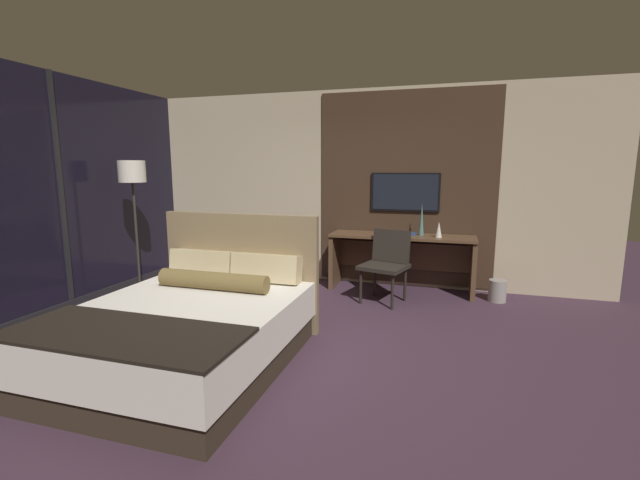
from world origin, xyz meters
TOP-DOWN VIEW (x-y plane):
  - ground_plane at (0.00, 0.00)m, footprint 16.00×16.00m
  - wall_back_tv_panel at (0.12, 2.59)m, footprint 7.20×0.09m
  - wall_left_window at (-3.00, 0.40)m, footprint 0.06×6.00m
  - bed at (-0.65, -0.53)m, footprint 1.73×2.13m
  - desk at (0.85, 2.31)m, footprint 1.95×0.53m
  - tv at (0.85, 2.52)m, footprint 0.95×0.04m
  - desk_chair at (0.72, 1.78)m, footprint 0.65×0.65m
  - floor_lamp at (-2.51, 1.07)m, footprint 0.34×0.34m
  - vase_tall at (1.10, 2.33)m, footprint 0.07×0.07m
  - vase_short at (1.34, 2.21)m, footprint 0.09×0.09m
  - book at (0.92, 2.30)m, footprint 0.25×0.20m
  - waste_bin at (2.10, 2.15)m, footprint 0.22×0.22m

SIDE VIEW (x-z plane):
  - ground_plane at x=0.00m, z-range 0.00..0.00m
  - waste_bin at x=2.10m, z-range 0.00..0.28m
  - bed at x=-0.65m, z-range -0.28..0.94m
  - desk at x=0.85m, z-range 0.14..0.93m
  - desk_chair at x=0.72m, z-range 0.09..1.00m
  - book at x=0.92m, z-range 0.79..0.82m
  - vase_short at x=1.34m, z-range 0.79..1.00m
  - vase_tall at x=1.10m, z-range 0.79..1.22m
  - wall_left_window at x=-3.00m, z-range -0.08..2.72m
  - tv at x=0.85m, z-range 1.09..1.63m
  - wall_back_tv_panel at x=0.12m, z-range 0.00..2.80m
  - floor_lamp at x=-2.51m, z-range 0.61..2.40m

